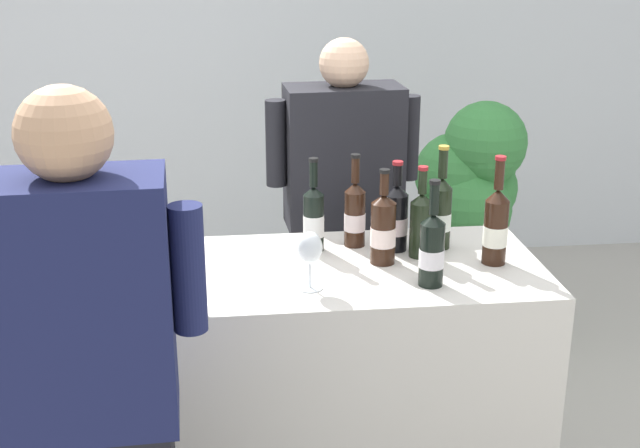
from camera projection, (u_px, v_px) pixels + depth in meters
wall_back at (239, 38)px, 5.03m from camera, size 8.00×0.10×2.80m
counter at (266, 401)px, 2.90m from camera, size 1.84×0.67×0.97m
wine_bottle_0 at (432, 249)px, 2.59m from camera, size 0.08×0.08×0.34m
wine_bottle_1 at (383, 229)px, 2.76m from camera, size 0.08×0.08×0.32m
wine_bottle_2 at (314, 218)px, 2.87m from camera, size 0.07×0.07×0.33m
wine_bottle_3 at (421, 222)px, 2.82m from camera, size 0.07×0.07×0.31m
wine_bottle_4 at (396, 217)px, 2.88m from camera, size 0.08×0.08×0.31m
wine_bottle_5 at (441, 211)px, 2.89m from camera, size 0.07×0.07×0.36m
wine_bottle_6 at (496, 226)px, 2.75m from camera, size 0.08×0.08×0.36m
wine_bottle_7 at (355, 213)px, 2.91m from camera, size 0.07×0.07×0.33m
wine_bottle_8 at (48, 262)px, 2.51m from camera, size 0.08×0.08×0.31m
wine_glass at (310, 250)px, 2.56m from camera, size 0.08×0.08×0.18m
ice_bucket at (138, 255)px, 2.53m from camera, size 0.20×0.20×0.24m
person_server at (342, 246)px, 3.46m from camera, size 0.61×0.26×1.63m
person_guest at (96, 443)px, 2.05m from camera, size 0.57×0.26×1.71m
potted_shrub at (474, 185)px, 4.16m from camera, size 0.53×0.59×1.25m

